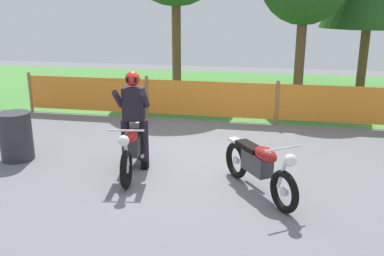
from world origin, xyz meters
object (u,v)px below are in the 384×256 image
at_px(motorcycle_lead, 259,166).
at_px(motorcycle_trailing, 133,147).
at_px(oil_drum, 16,136).
at_px(rider_trailing, 134,117).

distance_m(motorcycle_lead, motorcycle_trailing, 2.16).
xyz_separation_m(motorcycle_trailing, oil_drum, (-2.29, 0.17, -0.00)).
bearing_deg(oil_drum, motorcycle_lead, -8.22).
xyz_separation_m(motorcycle_lead, rider_trailing, (-2.14, 0.65, 0.48)).
relative_size(motorcycle_trailing, oil_drum, 2.19).
bearing_deg(rider_trailing, motorcycle_lead, 64.34).
bearing_deg(motorcycle_lead, oil_drum, -133.15).
bearing_deg(oil_drum, rider_trailing, 0.28).
bearing_deg(motorcycle_lead, rider_trailing, -141.72).
distance_m(motorcycle_trailing, oil_drum, 2.30).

